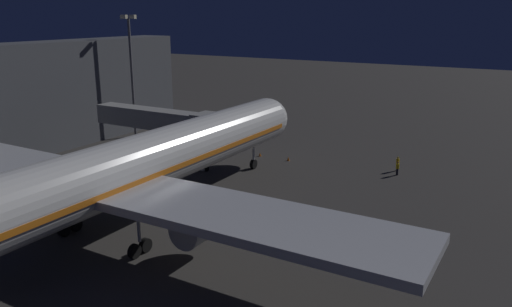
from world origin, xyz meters
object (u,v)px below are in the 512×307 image
object	(u,v)px
apron_floodlight_mast	(131,68)
traffic_cone_nose_port	(288,159)
ground_crew_near_nose_gear	(397,168)
airliner_at_gate	(117,174)
ground_crew_walking_aft	(398,163)
traffic_cone_nose_starboard	(260,154)
jet_bridge	(167,121)

from	to	relation	value
apron_floodlight_mast	traffic_cone_nose_port	xyz separation A→B (m)	(-27.70, 0.20, -10.67)
traffic_cone_nose_port	ground_crew_near_nose_gear	bearing A→B (deg)	-175.73
airliner_at_gate	ground_crew_walking_aft	world-z (taller)	airliner_at_gate
ground_crew_near_nose_gear	traffic_cone_nose_starboard	world-z (taller)	ground_crew_near_nose_gear
jet_bridge	ground_crew_walking_aft	distance (m)	29.86
jet_bridge	traffic_cone_nose_port	xyz separation A→B (m)	(-12.83, -9.43, -5.58)
airliner_at_gate	traffic_cone_nose_starboard	distance (m)	29.40
airliner_at_gate	ground_crew_walking_aft	xyz separation A→B (m)	(-16.13, -31.71, -4.73)
airliner_at_gate	traffic_cone_nose_port	distance (m)	29.40
airliner_at_gate	traffic_cone_nose_port	bearing A→B (deg)	-94.37
airliner_at_gate	ground_crew_near_nose_gear	distance (m)	34.52
airliner_at_gate	jet_bridge	distance (m)	22.10
ground_crew_walking_aft	jet_bridge	bearing A→B (deg)	24.74
ground_crew_near_nose_gear	apron_floodlight_mast	bearing A→B (deg)	1.19
ground_crew_near_nose_gear	ground_crew_walking_aft	bearing A→B (deg)	-75.51
traffic_cone_nose_port	traffic_cone_nose_starboard	size ratio (longest dim) A/B	1.00
apron_floodlight_mast	traffic_cone_nose_port	world-z (taller)	apron_floodlight_mast
apron_floodlight_mast	traffic_cone_nose_starboard	size ratio (longest dim) A/B	34.50
airliner_at_gate	ground_crew_walking_aft	bearing A→B (deg)	-116.97
ground_crew_near_nose_gear	traffic_cone_nose_starboard	distance (m)	18.85
apron_floodlight_mast	ground_crew_walking_aft	xyz separation A→B (m)	(-41.63, -2.71, -9.93)
airliner_at_gate	ground_crew_near_nose_gear	xyz separation A→B (m)	(-16.61, -29.88, -4.78)
traffic_cone_nose_starboard	airliner_at_gate	bearing A→B (deg)	94.37
jet_bridge	ground_crew_near_nose_gear	world-z (taller)	jet_bridge
airliner_at_gate	apron_floodlight_mast	bearing A→B (deg)	-48.68
ground_crew_near_nose_gear	ground_crew_walking_aft	distance (m)	1.89
apron_floodlight_mast	traffic_cone_nose_starboard	world-z (taller)	apron_floodlight_mast
apron_floodlight_mast	ground_crew_near_nose_gear	size ratio (longest dim) A/B	10.85
apron_floodlight_mast	ground_crew_near_nose_gear	bearing A→B (deg)	-178.81
apron_floodlight_mast	ground_crew_walking_aft	distance (m)	42.89
apron_floodlight_mast	traffic_cone_nose_port	distance (m)	29.68
airliner_at_gate	jet_bridge	size ratio (longest dim) A/B	3.04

